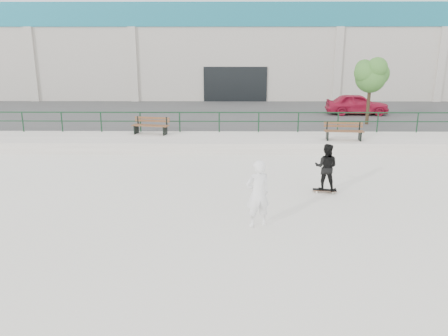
{
  "coord_description": "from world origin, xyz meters",
  "views": [
    {
      "loc": [
        -0.53,
        -11.09,
        4.65
      ],
      "look_at": [
        -0.66,
        2.0,
        1.03
      ],
      "focal_mm": 35.0,
      "sensor_mm": 36.0,
      "label": 1
    }
  ],
  "objects_px": {
    "standing_skater": "(326,167)",
    "seated_skater": "(258,194)",
    "tree": "(371,74)",
    "bench_left": "(151,126)",
    "skateboard": "(325,190)",
    "bench_right": "(344,131)",
    "red_car": "(357,104)"
  },
  "relations": [
    {
      "from": "bench_left",
      "to": "skateboard",
      "type": "height_order",
      "value": "bench_left"
    },
    {
      "from": "skateboard",
      "to": "seated_skater",
      "type": "xyz_separation_m",
      "value": [
        -2.43,
        -2.86,
        0.84
      ]
    },
    {
      "from": "bench_right",
      "to": "seated_skater",
      "type": "height_order",
      "value": "seated_skater"
    },
    {
      "from": "tree",
      "to": "seated_skater",
      "type": "xyz_separation_m",
      "value": [
        -7.01,
        -13.4,
        -2.33
      ]
    },
    {
      "from": "bench_left",
      "to": "bench_right",
      "type": "height_order",
      "value": "bench_left"
    },
    {
      "from": "red_car",
      "to": "bench_right",
      "type": "bearing_deg",
      "value": 163.82
    },
    {
      "from": "red_car",
      "to": "seated_skater",
      "type": "distance_m",
      "value": 18.64
    },
    {
      "from": "bench_right",
      "to": "skateboard",
      "type": "relative_size",
      "value": 2.27
    },
    {
      "from": "bench_left",
      "to": "standing_skater",
      "type": "height_order",
      "value": "standing_skater"
    },
    {
      "from": "red_car",
      "to": "seated_skater",
      "type": "height_order",
      "value": "seated_skater"
    },
    {
      "from": "standing_skater",
      "to": "seated_skater",
      "type": "bearing_deg",
      "value": 69.4
    },
    {
      "from": "red_car",
      "to": "skateboard",
      "type": "distance_m",
      "value": 15.12
    },
    {
      "from": "bench_left",
      "to": "skateboard",
      "type": "relative_size",
      "value": 2.36
    },
    {
      "from": "red_car",
      "to": "skateboard",
      "type": "height_order",
      "value": "red_car"
    },
    {
      "from": "bench_left",
      "to": "seated_skater",
      "type": "distance_m",
      "value": 11.38
    },
    {
      "from": "red_car",
      "to": "skateboard",
      "type": "xyz_separation_m",
      "value": [
        -5.01,
        -14.23,
        -1.09
      ]
    },
    {
      "from": "bench_right",
      "to": "seated_skater",
      "type": "bearing_deg",
      "value": -112.2
    },
    {
      "from": "seated_skater",
      "to": "standing_skater",
      "type": "bearing_deg",
      "value": -148.54
    },
    {
      "from": "standing_skater",
      "to": "skateboard",
      "type": "bearing_deg",
      "value": -0.0
    },
    {
      "from": "seated_skater",
      "to": "red_car",
      "type": "bearing_deg",
      "value": -131.76
    },
    {
      "from": "seated_skater",
      "to": "skateboard",
      "type": "bearing_deg",
      "value": -148.54
    },
    {
      "from": "bench_left",
      "to": "skateboard",
      "type": "bearing_deg",
      "value": -34.87
    },
    {
      "from": "bench_right",
      "to": "tree",
      "type": "distance_m",
      "value": 5.52
    },
    {
      "from": "red_car",
      "to": "standing_skater",
      "type": "height_order",
      "value": "red_car"
    },
    {
      "from": "seated_skater",
      "to": "bench_left",
      "type": "bearing_deg",
      "value": -84.23
    },
    {
      "from": "seated_skater",
      "to": "bench_right",
      "type": "bearing_deg",
      "value": -135.03
    },
    {
      "from": "tree",
      "to": "standing_skater",
      "type": "xyz_separation_m",
      "value": [
        -4.58,
        -10.54,
        -2.38
      ]
    },
    {
      "from": "bench_left",
      "to": "standing_skater",
      "type": "distance_m",
      "value": 10.32
    },
    {
      "from": "bench_right",
      "to": "tree",
      "type": "xyz_separation_m",
      "value": [
        2.45,
        4.36,
        2.34
      ]
    },
    {
      "from": "bench_right",
      "to": "standing_skater",
      "type": "height_order",
      "value": "standing_skater"
    },
    {
      "from": "bench_right",
      "to": "skateboard",
      "type": "bearing_deg",
      "value": -104.48
    },
    {
      "from": "bench_right",
      "to": "standing_skater",
      "type": "bearing_deg",
      "value": -104.48
    }
  ]
}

